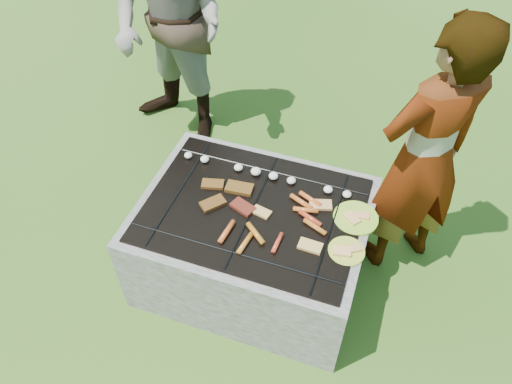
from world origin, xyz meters
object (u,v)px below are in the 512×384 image
fire_pit (253,244)px  cook (424,158)px  plate_near (346,251)px  plate_far (356,218)px  bystander (170,24)px

fire_pit → cook: bearing=28.6°
plate_near → cook: (0.28, 0.57, 0.25)m
plate_near → plate_far: bearing=90.0°
plate_far → plate_near: (-0.00, -0.24, 0.00)m
fire_pit → bystander: bystander is taller
cook → bystander: 2.00m
plate_far → bystander: 1.93m
plate_far → cook: 0.50m
fire_pit → cook: cook is taller
cook → fire_pit: bearing=-11.7°
plate_near → bystander: 2.07m
fire_pit → plate_near: 0.66m
fire_pit → cook: size_ratio=0.76×
plate_near → fire_pit: bearing=168.5°
fire_pit → bystander: 1.70m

